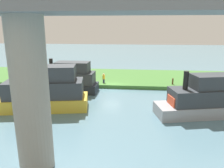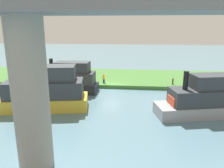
% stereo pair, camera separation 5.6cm
% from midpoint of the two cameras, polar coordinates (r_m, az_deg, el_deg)
% --- Properties ---
extents(ground_plane, '(160.00, 160.00, 0.00)m').
position_cam_midpoint_polar(ground_plane, '(30.42, -0.02, -1.25)').
color(ground_plane, slate).
extents(grassy_bank, '(80.00, 12.00, 0.50)m').
position_cam_midpoint_polar(grassy_bank, '(36.15, 0.97, 1.72)').
color(grassy_bank, '#427533').
rests_on(grassy_bank, ground).
extents(bridge_pylon, '(2.05, 2.05, 8.97)m').
position_cam_midpoint_polar(bridge_pylon, '(13.28, -20.31, -3.12)').
color(bridge_pylon, '#9E998E').
rests_on(bridge_pylon, ground).
extents(bridge_span, '(55.55, 4.30, 3.25)m').
position_cam_midpoint_polar(bridge_span, '(12.78, -22.34, 18.72)').
color(bridge_span, slate).
rests_on(bridge_span, bridge_pylon).
extents(person_on_bank, '(0.50, 0.50, 1.39)m').
position_cam_midpoint_polar(person_on_bank, '(31.50, -2.09, 1.55)').
color(person_on_bank, '#2D334C').
rests_on(person_on_bank, grassy_bank).
extents(mooring_post, '(0.20, 0.20, 0.86)m').
position_cam_midpoint_polar(mooring_post, '(31.84, 15.60, 0.65)').
color(mooring_post, brown).
rests_on(mooring_post, grassy_bank).
extents(skiff_small, '(10.16, 4.90, 4.98)m').
position_cam_midpoint_polar(skiff_small, '(23.71, -17.49, -1.93)').
color(skiff_small, gold).
rests_on(skiff_small, ground).
extents(motorboat_white, '(9.01, 4.66, 4.39)m').
position_cam_midpoint_polar(motorboat_white, '(22.82, 22.94, -3.64)').
color(motorboat_white, '#99999E').
rests_on(motorboat_white, ground).
extents(riverboat_paddlewheel, '(8.58, 2.90, 4.38)m').
position_cam_midpoint_polar(riverboat_paddlewheel, '(29.30, -11.56, 1.10)').
color(riverboat_paddlewheel, '#1E232D').
rests_on(riverboat_paddlewheel, ground).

